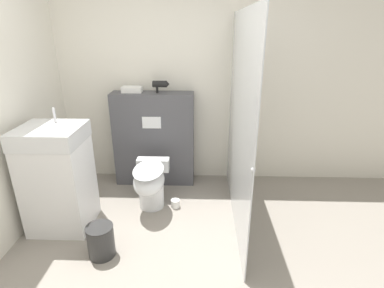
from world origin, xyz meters
name	(u,v)px	position (x,y,z in m)	size (l,w,h in m)	color
ground_plane	(163,288)	(0.00, 0.00, 0.00)	(12.00, 12.00, 0.00)	gray
wall_back	(179,82)	(0.00, 1.91, 1.25)	(8.00, 0.06, 2.50)	silver
partition_panel	(154,139)	(-0.30, 1.72, 0.58)	(0.98, 0.27, 1.16)	#4C4C51
shower_glass	(239,125)	(0.64, 0.98, 1.01)	(0.04, 1.81, 2.03)	silver
toilet	(150,183)	(-0.26, 1.10, 0.31)	(0.36, 0.61, 0.51)	white
sink_vanity	(58,178)	(-1.09, 0.77, 0.52)	(0.57, 0.52, 1.18)	white
hair_drier	(160,84)	(-0.20, 1.71, 1.26)	(0.19, 0.08, 0.14)	black
folded_towel	(132,89)	(-0.54, 1.74, 1.19)	(0.23, 0.14, 0.07)	white
spare_toilet_roll	(176,204)	(0.00, 1.11, 0.05)	(0.10, 0.10, 0.09)	white
waste_bin	(101,241)	(-0.58, 0.35, 0.15)	(0.23, 0.23, 0.30)	#2D2D2D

